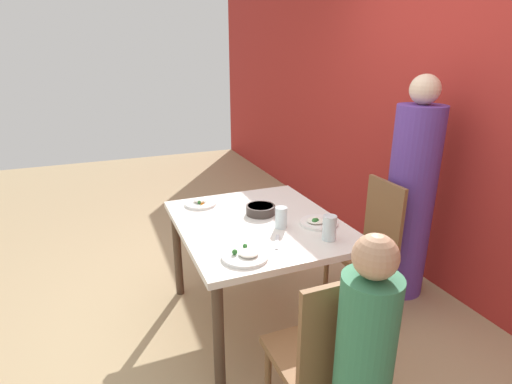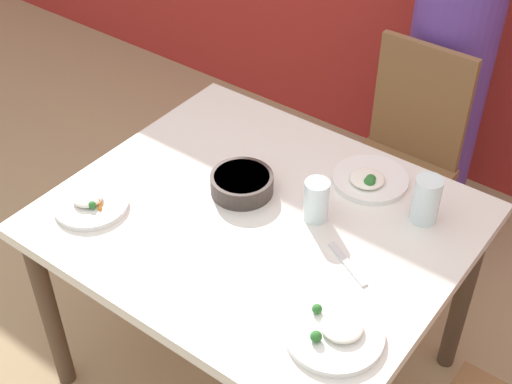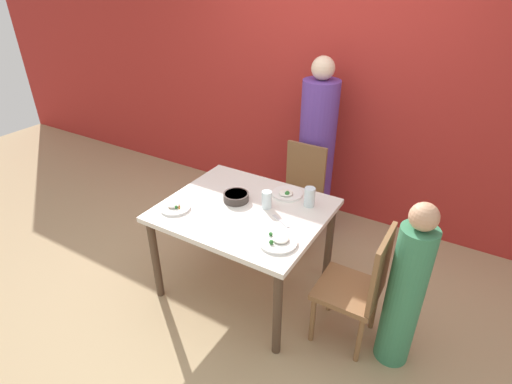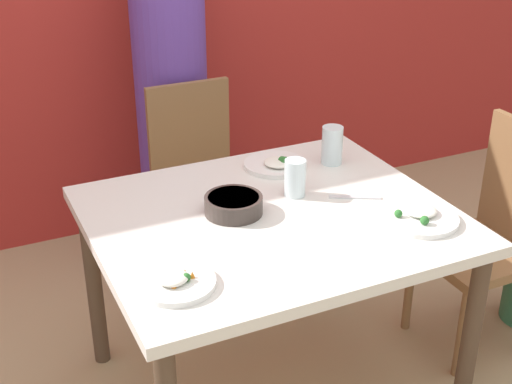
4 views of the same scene
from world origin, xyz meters
name	(u,v)px [view 1 (image 1 of 4)]	position (x,y,z in m)	size (l,w,h in m)	color
ground_plane	(258,319)	(0.00, 0.00, 0.00)	(10.00, 10.00, 0.00)	tan
wall_back	(452,114)	(0.00, 1.52, 1.35)	(10.00, 0.06, 2.70)	#A82823
dining_table	(259,234)	(0.00, 0.00, 0.66)	(1.18, 1.00, 0.75)	silver
chair_adult_spot	(369,240)	(0.06, 0.85, 0.49)	(0.40, 0.40, 0.92)	brown
chair_child_spot	(323,353)	(0.93, -0.07, 0.49)	(0.40, 0.40, 0.92)	brown
person_adult	(410,199)	(0.06, 1.18, 0.76)	(0.34, 0.34, 1.65)	#5B3893
person_child	(361,383)	(1.21, -0.07, 0.57)	(0.22, 0.22, 1.20)	#387F56
bowl_curry	(260,209)	(-0.11, 0.06, 0.78)	(0.19, 0.19, 0.06)	#3D332D
plate_rice_adult	(201,203)	(-0.43, -0.27, 0.76)	(0.22, 0.22, 0.04)	white
plate_rice_child	(246,255)	(0.42, -0.25, 0.76)	(0.25, 0.25, 0.05)	white
plate_noodles	(318,222)	(0.18, 0.33, 0.76)	(0.24, 0.24, 0.05)	white
glass_water_tall	(329,228)	(0.39, 0.28, 0.82)	(0.08, 0.08, 0.15)	silver
glass_water_short	(281,217)	(0.14, 0.09, 0.82)	(0.07, 0.07, 0.13)	silver
fork_steel	(277,242)	(0.32, -0.02, 0.75)	(0.17, 0.10, 0.01)	silver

